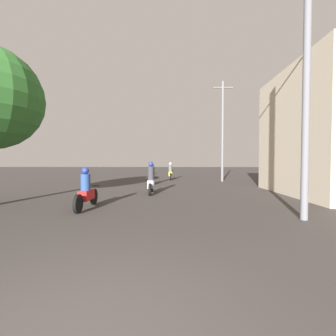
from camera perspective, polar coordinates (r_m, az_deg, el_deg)
The scene contains 7 objects.
motorcycle_red at distance 8.37m, azimuth -20.04°, elevation -5.73°, with size 0.60×2.06×1.46m.
motorcycle_silver at distance 11.45m, azimuth -4.33°, elevation -3.33°, with size 0.60×1.93×1.63m.
motorcycle_blue at distance 16.20m, azimuth -3.99°, elevation -1.99°, with size 0.60×1.89×1.48m.
motorcycle_yellow at distance 20.06m, azimuth 0.60°, elevation -1.20°, with size 0.60×2.02×1.54m.
building_right_near at distance 13.72m, azimuth 36.65°, elevation 7.38°, with size 4.82×6.45×6.18m.
utility_pole_near at distance 7.78m, azimuth 31.75°, elevation 19.40°, with size 1.60×0.20×7.78m.
utility_pole_far at distance 18.95m, azimuth 13.69°, elevation 9.44°, with size 1.60×0.20×8.08m.
Camera 1 is at (0.84, -1.71, 1.67)m, focal length 24.00 mm.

